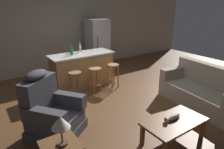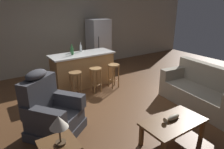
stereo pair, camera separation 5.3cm
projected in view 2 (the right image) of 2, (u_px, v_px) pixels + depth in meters
The scene contains 15 objects.
ground_plane at pixel (108, 103), 4.85m from camera, with size 12.00×12.00×0.00m.
back_wall at pixel (59, 33), 6.85m from camera, with size 12.00×0.05×2.60m.
coffee_table at pixel (173, 124), 3.36m from camera, with size 1.10×0.60×0.42m.
fish_figurine at pixel (172, 118), 3.35m from camera, with size 0.34×0.10×0.10m.
couch at pixel (203, 92), 4.61m from camera, with size 1.03×1.98×0.94m.
recliner_near_lamp at pixel (51, 112), 3.60m from camera, with size 1.18×1.18×1.20m.
table_lamp at pixel (59, 123), 2.49m from camera, with size 0.24×0.24×0.41m.
kitchen_island at pixel (83, 69), 5.74m from camera, with size 1.80×0.70×0.95m.
bar_stool_left at pixel (75, 80), 4.98m from camera, with size 0.32×0.32×0.68m.
bar_stool_middle at pixel (96, 75), 5.28m from camera, with size 0.32×0.32×0.68m.
bar_stool_right at pixel (114, 72), 5.59m from camera, with size 0.32×0.32×0.68m.
refrigerator at pixel (99, 44), 7.18m from camera, with size 0.70×0.69×1.76m.
bottle_tall_green at pixel (81, 48), 5.78m from camera, with size 0.07×0.07×0.27m.
bottle_short_amber at pixel (72, 51), 5.41m from camera, with size 0.07×0.07×0.29m.
bottle_wine_dark at pixel (72, 50), 5.63m from camera, with size 0.08×0.08×0.20m.
Camera 2 is at (-2.33, -3.65, 2.29)m, focal length 32.00 mm.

